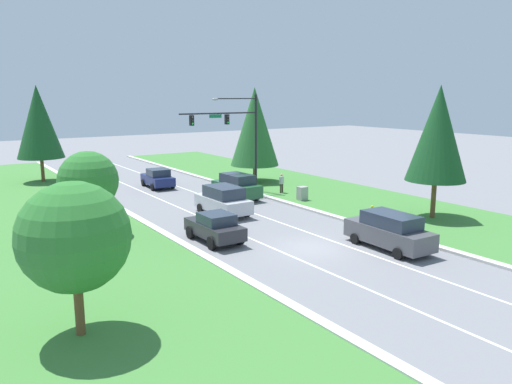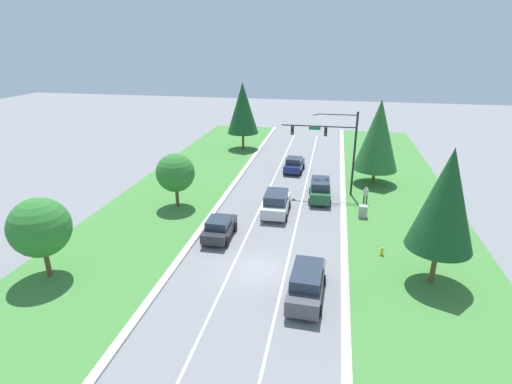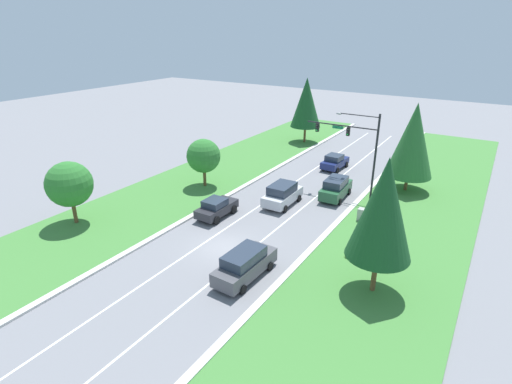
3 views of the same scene
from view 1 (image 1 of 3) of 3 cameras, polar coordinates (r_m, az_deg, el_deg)
name	(u,v)px [view 1 (image 1 of 3)]	position (r m, az deg, el deg)	size (l,w,h in m)	color
ground_plane	(312,248)	(27.38, 6.44, -6.37)	(160.00, 160.00, 0.00)	slate
curb_strip_right	(384,231)	(31.17, 14.46, -4.36)	(0.50, 90.00, 0.15)	beige
curb_strip_left	(222,266)	(24.28, -3.95, -8.44)	(0.50, 90.00, 0.15)	beige
grass_verge_right	(439,220)	(35.16, 20.22, -3.01)	(10.00, 90.00, 0.08)	#427F38
grass_verge_left	(114,290)	(22.34, -15.93, -10.72)	(10.00, 90.00, 0.08)	#427F38
lane_stripe_inner_left	(286,254)	(26.30, 3.41, -7.05)	(0.14, 81.00, 0.01)	white
lane_stripe_inner_right	(337,243)	(28.52, 9.23, -5.73)	(0.14, 81.00, 0.01)	white
traffic_signal_mast	(236,129)	(41.13, -2.30, 7.20)	(7.11, 0.41, 8.20)	black
silver_suv	(223,200)	(34.43, -3.76, -0.95)	(2.31, 4.64, 2.02)	silver
graphite_suv	(389,231)	(27.75, 14.98, -4.30)	(2.21, 5.14, 1.97)	#4C4C51
charcoal_sedan	(215,227)	(28.21, -4.72, -4.01)	(2.01, 4.13, 1.68)	#28282D
navy_sedan	(158,178)	(45.43, -11.16, 1.56)	(2.24, 4.21, 1.71)	navy
forest_suv	(237,186)	(39.73, -2.21, 0.66)	(2.23, 4.72, 2.01)	#235633
utility_cabinet	(302,194)	(39.10, 5.31, -0.21)	(0.70, 0.60, 1.13)	#9E9E99
pedestrian	(282,183)	(41.81, 2.94, 1.07)	(0.43, 0.33, 1.69)	#42382D
fire_hydrant	(372,211)	(35.24, 13.12, -2.07)	(0.34, 0.20, 0.70)	gold
conifer_near_right_tree	(255,127)	(46.71, -0.15, 7.47)	(4.51, 4.51, 8.88)	brown
oak_near_left_tree	(74,237)	(17.62, -20.06, -4.89)	(3.74, 3.74, 5.41)	brown
conifer_far_right_tree	(438,134)	(34.75, 20.08, 6.29)	(3.91, 3.91, 8.82)	brown
oak_far_left_tree	(88,181)	(30.45, -18.62, 1.22)	(3.45, 3.45, 5.01)	brown
conifer_mid_left_tree	(39,122)	(50.98, -23.59, 7.35)	(4.23, 4.23, 9.09)	brown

